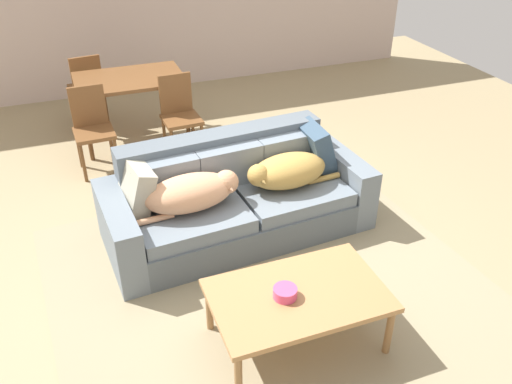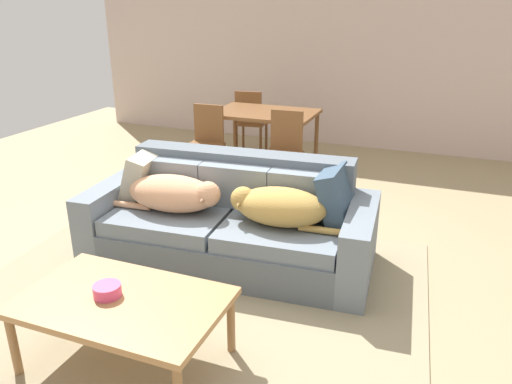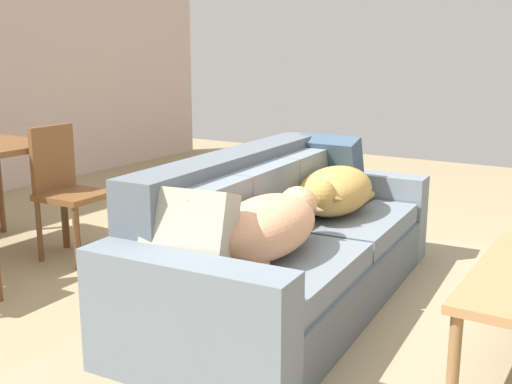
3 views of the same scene
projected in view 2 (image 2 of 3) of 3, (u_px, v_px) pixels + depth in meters
name	position (u px, v px, depth m)	size (l,w,h in m)	color
ground_plane	(232.00, 266.00, 4.05)	(10.00, 10.00, 0.00)	tan
back_partition	(346.00, 51.00, 7.04)	(8.00, 0.12, 2.70)	beige
area_rug	(175.00, 319.00, 3.37)	(3.27, 3.29, 0.01)	#9B8D6C
couch	(231.00, 223.00, 4.08)	(2.36, 1.13, 0.84)	slate
dog_on_left_cushion	(175.00, 194.00, 3.98)	(0.92, 0.44, 0.29)	tan
dog_on_right_cushion	(278.00, 206.00, 3.75)	(0.87, 0.45, 0.28)	#BC9247
throw_pillow_by_left_arm	(140.00, 177.00, 4.26)	(0.16, 0.40, 0.40)	#B3AF99
throw_pillow_by_right_arm	(337.00, 197.00, 3.79)	(0.16, 0.43, 0.43)	#364C61
coffee_table	(123.00, 306.00, 2.83)	(1.16, 0.73, 0.44)	#B27F4D
bowl_on_coffee_table	(107.00, 290.00, 2.83)	(0.16, 0.16, 0.07)	#EA4C7F
dining_table	(265.00, 118.00, 6.02)	(1.21, 0.83, 0.77)	brown
dining_chair_near_left	(205.00, 141.00, 5.75)	(0.42, 0.42, 0.91)	brown
dining_chair_near_right	(284.00, 148.00, 5.46)	(0.42, 0.42, 0.90)	brown
dining_chair_far_left	(250.00, 119.00, 6.79)	(0.45, 0.45, 0.90)	brown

